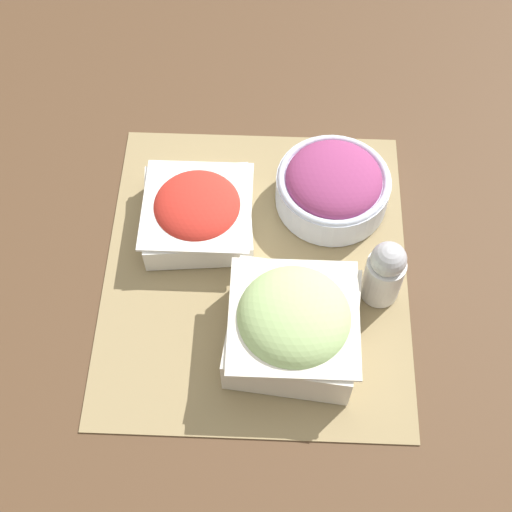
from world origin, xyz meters
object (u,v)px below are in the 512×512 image
onion_bowl (333,185)px  pepper_shaker (385,272)px  tomato_bowl (198,211)px  cucumber_bowl (293,324)px

onion_bowl → pepper_shaker: size_ratio=1.49×
tomato_bowl → pepper_shaker: bearing=-111.8°
onion_bowl → pepper_shaker: bearing=-157.2°
tomato_bowl → pepper_shaker: size_ratio=1.48×
cucumber_bowl → onion_bowl: bearing=-13.6°
onion_bowl → pepper_shaker: pepper_shaker is taller
tomato_bowl → pepper_shaker: (-0.09, -0.23, 0.02)m
tomato_bowl → cucumber_bowl: bearing=-142.6°
tomato_bowl → onion_bowl: size_ratio=0.99×
onion_bowl → cucumber_bowl: (-0.21, 0.05, 0.01)m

